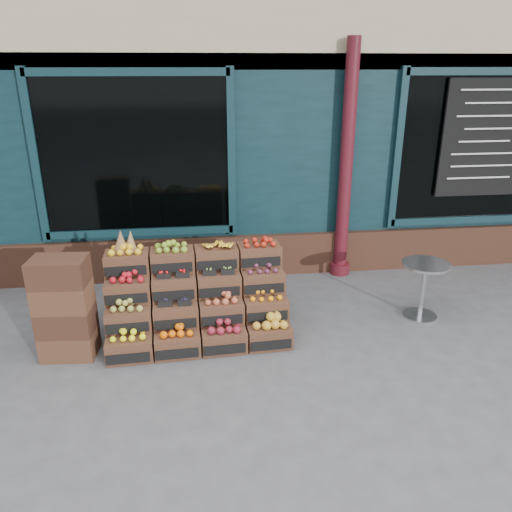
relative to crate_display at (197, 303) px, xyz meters
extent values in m
plane|color=#4C4C4F|center=(0.88, -0.55, -0.38)|extent=(60.00, 60.00, 0.00)
cube|color=#0C252C|center=(0.88, 4.65, 2.02)|extent=(12.00, 6.00, 4.80)
cube|color=#0C252C|center=(0.88, 1.70, 1.12)|extent=(12.00, 0.12, 3.00)
cube|color=#3A2117|center=(0.88, 1.63, -0.08)|extent=(12.00, 0.18, 0.60)
cube|color=black|center=(-0.72, 1.63, 1.37)|extent=(2.40, 0.06, 2.00)
cube|color=black|center=(4.08, 1.63, 1.37)|extent=(2.40, 0.06, 2.00)
cylinder|color=#4B111A|center=(2.08, 1.50, 1.22)|extent=(0.18, 0.18, 3.20)
cube|color=black|center=(4.08, 1.55, 1.52)|extent=(1.30, 0.04, 1.60)
cube|color=#4D2E1E|center=(-0.71, -0.43, -0.26)|extent=(0.49, 0.35, 0.24)
cube|color=black|center=(-0.70, -0.60, -0.28)|extent=(0.44, 0.04, 0.11)
cube|color=#F8F514|center=(-0.71, -0.43, -0.10)|extent=(0.39, 0.27, 0.08)
cube|color=#4D2E1E|center=(-0.22, -0.40, -0.26)|extent=(0.49, 0.35, 0.24)
cube|color=black|center=(-0.21, -0.58, -0.28)|extent=(0.44, 0.04, 0.11)
cube|color=#E85C03|center=(-0.22, -0.40, -0.10)|extent=(0.39, 0.27, 0.08)
cube|color=#4D2E1E|center=(0.27, -0.38, -0.26)|extent=(0.49, 0.35, 0.24)
cube|color=black|center=(0.28, -0.55, -0.28)|extent=(0.44, 0.04, 0.11)
cube|color=maroon|center=(0.27, -0.38, -0.09)|extent=(0.39, 0.27, 0.09)
cube|color=#4D2E1E|center=(0.76, -0.36, -0.26)|extent=(0.49, 0.35, 0.24)
cube|color=black|center=(0.77, -0.53, -0.28)|extent=(0.44, 0.04, 0.11)
cube|color=gold|center=(0.76, -0.36, -0.08)|extent=(0.39, 0.27, 0.11)
cube|color=#4D2E1E|center=(-0.72, -0.23, -0.02)|extent=(0.49, 0.35, 0.24)
cube|color=black|center=(-0.71, -0.40, -0.04)|extent=(0.44, 0.04, 0.11)
cube|color=#9FA042|center=(-0.72, -0.23, 0.14)|extent=(0.39, 0.27, 0.08)
cube|color=#4D2E1E|center=(-0.23, -0.20, -0.02)|extent=(0.49, 0.35, 0.24)
cube|color=black|center=(-0.22, -0.38, -0.04)|extent=(0.44, 0.04, 0.11)
cube|color=#292351|center=(-0.23, -0.20, 0.11)|extent=(0.39, 0.27, 0.03)
cube|color=#4D2E1E|center=(0.26, -0.18, -0.02)|extent=(0.49, 0.35, 0.24)
cube|color=black|center=(0.27, -0.35, -0.04)|extent=(0.44, 0.04, 0.11)
cube|color=#C15737|center=(0.26, -0.18, 0.14)|extent=(0.39, 0.27, 0.08)
cube|color=#4D2E1E|center=(0.75, -0.16, -0.02)|extent=(0.49, 0.35, 0.24)
cube|color=black|center=(0.76, -0.33, -0.04)|extent=(0.44, 0.04, 0.11)
cube|color=orange|center=(0.75, -0.16, 0.13)|extent=(0.39, 0.27, 0.06)
cube|color=#4D2E1E|center=(-0.73, -0.03, 0.22)|extent=(0.49, 0.35, 0.24)
cube|color=black|center=(-0.72, -0.20, 0.19)|extent=(0.44, 0.04, 0.11)
cube|color=#A4121D|center=(-0.73, -0.03, 0.37)|extent=(0.39, 0.27, 0.08)
cube|color=#4D2E1E|center=(-0.24, 0.00, 0.22)|extent=(0.49, 0.35, 0.24)
cube|color=black|center=(-0.23, -0.18, 0.19)|extent=(0.44, 0.04, 0.11)
cube|color=red|center=(-0.24, 0.00, 0.35)|extent=(0.39, 0.27, 0.03)
cube|color=#4D2E1E|center=(0.25, 0.02, 0.22)|extent=(0.49, 0.35, 0.24)
cube|color=black|center=(0.26, -0.16, 0.19)|extent=(0.44, 0.04, 0.11)
cube|color=#83AC41|center=(0.25, 0.02, 0.35)|extent=(0.39, 0.27, 0.03)
cube|color=#4D2E1E|center=(0.74, 0.04, 0.22)|extent=(0.49, 0.35, 0.24)
cube|color=black|center=(0.75, -0.13, 0.19)|extent=(0.44, 0.04, 0.11)
cube|color=#59213E|center=(0.74, 0.04, 0.36)|extent=(0.39, 0.27, 0.06)
cube|color=#4D2E1E|center=(-0.74, 0.17, 0.45)|extent=(0.49, 0.35, 0.24)
cube|color=black|center=(-0.73, 0.00, 0.43)|extent=(0.44, 0.04, 0.11)
cube|color=gold|center=(-0.74, 0.17, 0.61)|extent=(0.39, 0.27, 0.08)
cube|color=#4D2E1E|center=(-0.25, 0.19, 0.45)|extent=(0.49, 0.35, 0.24)
cube|color=black|center=(-0.24, 0.02, 0.43)|extent=(0.44, 0.04, 0.11)
cube|color=olive|center=(-0.25, 0.19, 0.61)|extent=(0.39, 0.27, 0.08)
cube|color=#4D2E1E|center=(0.24, 0.22, 0.45)|extent=(0.49, 0.35, 0.24)
cube|color=black|center=(0.25, 0.04, 0.43)|extent=(0.44, 0.04, 0.11)
cube|color=yellow|center=(0.24, 0.22, 0.61)|extent=(0.39, 0.27, 0.07)
cube|color=#4D2E1E|center=(0.73, 0.24, 0.45)|extent=(0.49, 0.35, 0.24)
cube|color=black|center=(0.74, 0.07, 0.43)|extent=(0.44, 0.04, 0.11)
cube|color=#B42011|center=(0.73, 0.24, 0.61)|extent=(0.39, 0.27, 0.07)
cube|color=#3A2117|center=(0.02, -0.19, -0.26)|extent=(1.96, 0.42, 0.24)
cube|color=#3A2117|center=(0.01, 0.01, -0.14)|extent=(1.96, 0.42, 0.47)
cube|color=#3A2117|center=(0.00, 0.21, -0.02)|extent=(1.96, 0.42, 0.71)
cone|color=olive|center=(-0.79, 0.17, 0.71)|extent=(0.16, 0.16, 0.27)
cone|color=olive|center=(-0.69, 0.21, 0.69)|extent=(0.15, 0.15, 0.24)
cube|color=#4D2E1E|center=(-1.34, -0.29, -0.24)|extent=(0.57, 0.42, 0.27)
cube|color=#3A2117|center=(-1.34, -0.29, 0.03)|extent=(0.57, 0.42, 0.27)
cube|color=#4D2E1E|center=(-1.34, -0.29, 0.30)|extent=(0.57, 0.42, 0.27)
cube|color=#3A2117|center=(-1.34, -0.29, 0.57)|extent=(0.57, 0.42, 0.27)
cylinder|color=silver|center=(2.67, 0.06, -0.36)|extent=(0.41, 0.41, 0.03)
cylinder|color=silver|center=(2.67, 0.06, -0.03)|extent=(0.06, 0.06, 0.67)
cylinder|color=silver|center=(2.67, 0.06, 0.31)|extent=(0.56, 0.56, 0.03)
imported|color=#1A5D23|center=(-0.83, 2.20, 0.56)|extent=(0.76, 0.58, 1.88)
camera|label=1|loc=(0.04, -5.04, 2.49)|focal=35.00mm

